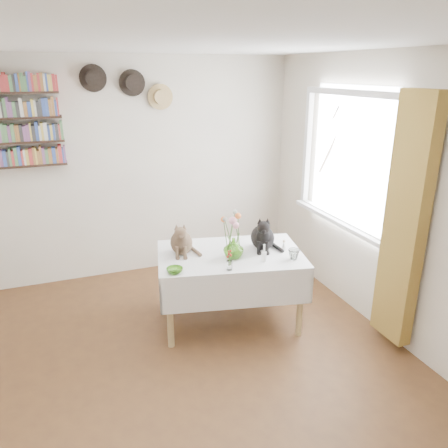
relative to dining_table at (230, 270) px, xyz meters
name	(u,v)px	position (x,y,z in m)	size (l,w,h in m)	color
room	(174,237)	(-0.71, -0.75, 0.71)	(4.08, 4.58, 2.58)	brown
window	(347,170)	(1.25, 0.05, 0.86)	(0.12, 1.52, 1.32)	white
curtain	(405,223)	(1.19, -0.87, 0.61)	(0.12, 0.38, 2.10)	brown
dining_table	(230,270)	(0.00, 0.00, 0.00)	(1.49, 1.12, 0.72)	white
tabby_cat	(181,237)	(-0.42, 0.16, 0.34)	(0.22, 0.28, 0.33)	brown
black_cat	(263,231)	(0.33, 0.00, 0.35)	(0.23, 0.30, 0.35)	black
flower_vase	(234,248)	(-0.01, -0.11, 0.27)	(0.18, 0.18, 0.19)	#80C944
green_bowl	(175,270)	(-0.59, -0.22, 0.20)	(0.14, 0.14, 0.04)	#80C944
drinking_glass	(294,254)	(0.49, -0.33, 0.22)	(0.10, 0.10, 0.09)	white
candlestick	(264,256)	(0.22, -0.27, 0.23)	(0.04, 0.04, 0.16)	white
berry_jar	(229,260)	(-0.14, -0.33, 0.27)	(0.05, 0.05, 0.21)	white
porcelain_figurine	(284,245)	(0.52, -0.08, 0.22)	(0.05, 0.05, 0.09)	white
flower_bouquet	(233,222)	(-0.01, -0.09, 0.52)	(0.17, 0.12, 0.39)	#4C7233
bookshelf_unit	(9,122)	(-1.81, 1.41, 1.30)	(1.00, 0.16, 0.91)	black
wall_hats	(129,86)	(-0.60, 1.43, 1.63)	(0.98, 0.09, 0.48)	black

